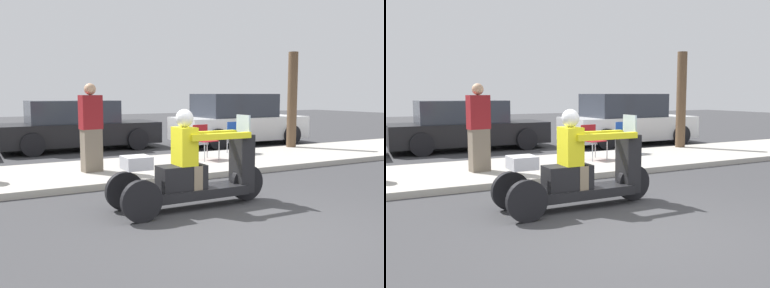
{
  "view_description": "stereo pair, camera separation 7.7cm",
  "coord_description": "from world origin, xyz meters",
  "views": [
    {
      "loc": [
        -3.11,
        -3.98,
        1.67
      ],
      "look_at": [
        -0.2,
        1.47,
        0.95
      ],
      "focal_mm": 40.0,
      "sensor_mm": 36.0,
      "label": 1
    },
    {
      "loc": [
        -3.04,
        -4.02,
        1.67
      ],
      "look_at": [
        -0.2,
        1.47,
        0.95
      ],
      "focal_mm": 40.0,
      "sensor_mm": 36.0,
      "label": 2
    }
  ],
  "objects": [
    {
      "name": "folding_chair_curbside",
      "position": [
        3.2,
        5.34,
        0.62
      ],
      "size": [
        0.49,
        0.49,
        0.82
      ],
      "color": "#A5A8AD",
      "rests_on": "sidewalk_strip"
    },
    {
      "name": "sidewalk_strip",
      "position": [
        0.0,
        4.6,
        0.06
      ],
      "size": [
        28.0,
        2.8,
        0.12
      ],
      "color": "#B2ADA3",
      "rests_on": "ground"
    },
    {
      "name": "spectator_mid_group",
      "position": [
        -0.89,
        4.45,
        0.97
      ],
      "size": [
        0.45,
        0.31,
        1.76
      ],
      "color": "#726656",
      "rests_on": "sidewalk_strip"
    },
    {
      "name": "folding_chair_set_back",
      "position": [
        1.9,
        4.83,
        0.62
      ],
      "size": [
        0.53,
        0.53,
        0.82
      ],
      "color": "#A5A8AD",
      "rests_on": "sidewalk_strip"
    },
    {
      "name": "ground_plane",
      "position": [
        0.0,
        0.0,
        0.0
      ],
      "size": [
        60.0,
        60.0,
        0.0
      ],
      "primitive_type": "plane",
      "color": "#38383A"
    },
    {
      "name": "tree_trunk",
      "position": [
        5.37,
        5.69,
        1.5
      ],
      "size": [
        0.28,
        0.28,
        2.76
      ],
      "color": "brown",
      "rests_on": "sidewalk_strip"
    },
    {
      "name": "parked_car_lot_right",
      "position": [
        -0.11,
        8.9,
        0.7
      ],
      "size": [
        4.59,
        1.96,
        1.48
      ],
      "color": "black",
      "rests_on": "ground"
    },
    {
      "name": "parked_car_lot_center",
      "position": [
        4.94,
        7.87,
        0.78
      ],
      "size": [
        4.44,
        2.11,
        1.67
      ],
      "color": "silver",
      "rests_on": "ground"
    },
    {
      "name": "motorcycle_trike",
      "position": [
        -0.19,
        1.47,
        0.52
      ],
      "size": [
        2.47,
        0.77,
        1.46
      ],
      "color": "black",
      "rests_on": "ground"
    }
  ]
}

